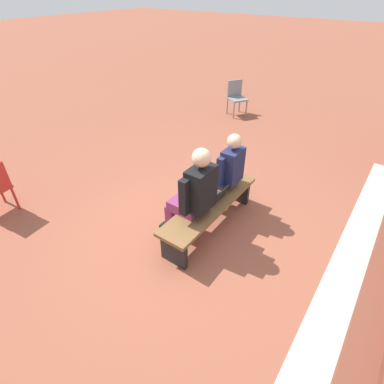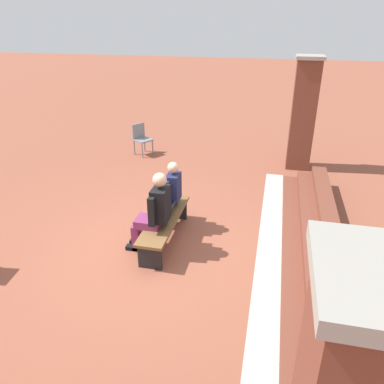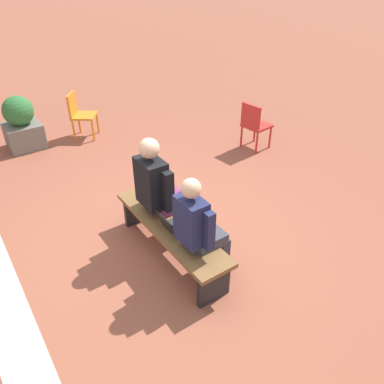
{
  "view_description": "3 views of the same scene",
  "coord_description": "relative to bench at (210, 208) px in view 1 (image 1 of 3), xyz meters",
  "views": [
    {
      "loc": [
        2.51,
        1.77,
        2.89
      ],
      "look_at": [
        -0.01,
        -0.06,
        0.68
      ],
      "focal_mm": 28.0,
      "sensor_mm": 36.0,
      "label": 1
    },
    {
      "loc": [
        5.03,
        1.77,
        3.56
      ],
      "look_at": [
        -0.27,
        0.56,
        0.96
      ],
      "focal_mm": 35.0,
      "sensor_mm": 36.0,
      "label": 2
    },
    {
      "loc": [
        -3.06,
        1.77,
        3.01
      ],
      "look_at": [
        -0.43,
        -0.06,
        0.93
      ],
      "focal_mm": 35.0,
      "sensor_mm": 36.0,
      "label": 3
    }
  ],
  "objects": [
    {
      "name": "person_adult",
      "position": [
        0.3,
        -0.07,
        0.38
      ],
      "size": [
        0.57,
        0.72,
        1.39
      ],
      "color": "#7F2D5B",
      "rests_on": "ground"
    },
    {
      "name": "person_student",
      "position": [
        -0.46,
        -0.06,
        0.34
      ],
      "size": [
        0.5,
        0.63,
        1.28
      ],
      "color": "#383842",
      "rests_on": "ground"
    },
    {
      "name": "ground_plane",
      "position": [
        0.23,
        -0.1,
        -0.35
      ],
      "size": [
        60.0,
        60.0,
        0.0
      ],
      "primitive_type": "plane",
      "color": "brown"
    },
    {
      "name": "plastic_chair_foreground",
      "position": [
        -4.12,
        -1.9,
        0.13
      ],
      "size": [
        0.58,
        0.58,
        0.84
      ],
      "color": "gray",
      "rests_on": "ground"
    },
    {
      "name": "laptop",
      "position": [
        -0.1,
        0.01,
        0.15
      ],
      "size": [
        0.32,
        0.29,
        0.21
      ],
      "color": "black",
      "rests_on": "bench"
    },
    {
      "name": "concrete_strip",
      "position": [
        -0.0,
        1.78,
        -0.35
      ],
      "size": [
        6.82,
        0.4,
        0.01
      ],
      "primitive_type": "cube",
      "color": "#B7B2A8",
      "rests_on": "ground"
    },
    {
      "name": "bench",
      "position": [
        0.0,
        0.0,
        0.0
      ],
      "size": [
        1.8,
        0.44,
        0.45
      ],
      "color": "brown",
      "rests_on": "ground"
    }
  ]
}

